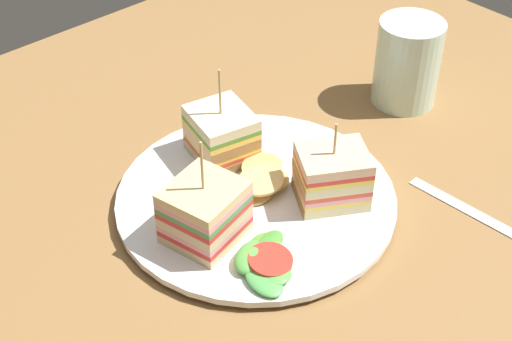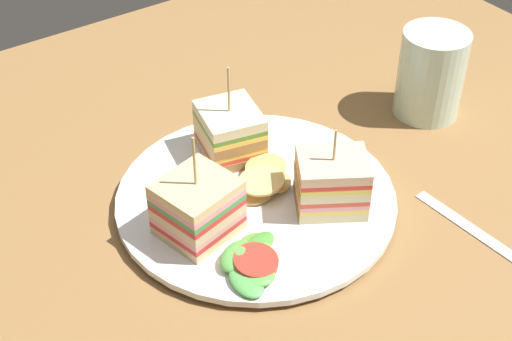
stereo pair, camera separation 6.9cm
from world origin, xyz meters
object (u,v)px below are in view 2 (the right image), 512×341
Objects in this scene: sandwich_wedge_0 at (198,207)px; sandwich_wedge_1 at (331,183)px; sandwich_wedge_2 at (230,133)px; plate at (256,199)px; drinking_glass at (430,79)px; chip_pile at (262,179)px.

sandwich_wedge_0 reaches higher than sandwich_wedge_1.
sandwich_wedge_2 is at bearing 29.28° from sandwich_wedge_0.
plate is at bearing -14.44° from sandwich_wedge_1.
sandwich_wedge_1 reaches higher than plate.
sandwich_wedge_2 is 23.40cm from drinking_glass.
plate is 7.62cm from sandwich_wedge_2.
plate is 24.85cm from drinking_glass.
plate is 7.70cm from sandwich_wedge_0.
sandwich_wedge_0 is 1.21× the size of sandwich_wedge_1.
drinking_glass is at bearing -128.76° from sandwich_wedge_1.
chip_pile is at bearing 8.62° from sandwich_wedge_2.
chip_pile is (1.18, 0.65, 1.49)cm from plate.
plate is at bearing -4.87° from sandwich_wedge_0.
sandwich_wedge_1 is 6.96cm from chip_pile.
chip_pile is (-3.69, 5.68, -1.63)cm from sandwich_wedge_1.
sandwich_wedge_0 reaches higher than plate.
drinking_glass is at bearing -7.63° from sandwich_wedge_0.
sandwich_wedge_2 reaches higher than chip_pile.
chip_pile is 23.46cm from drinking_glass.
sandwich_wedge_0 is 12.45cm from sandwich_wedge_1.
sandwich_wedge_0 reaches higher than drinking_glass.
sandwich_wedge_2 is at bearing -43.14° from sandwich_wedge_1.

